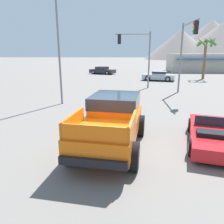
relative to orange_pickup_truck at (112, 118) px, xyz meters
The scene contains 10 objects.
ground_plane 1.10m from the orange_pickup_truck, 38.76° to the right, with size 320.00×320.00×0.00m, color slate.
orange_pickup_truck is the anchor object (origin of this frame).
red_convertible_car 4.13m from the orange_pickup_truck, ahead, with size 2.89×4.60×1.02m.
parked_car_dark 29.93m from the orange_pickup_truck, 96.23° to the left, with size 4.71×3.40×1.23m.
parked_car_silver 21.60m from the orange_pickup_truck, 76.47° to the left, with size 4.48×2.91×1.23m.
traffic_light_main 12.40m from the orange_pickup_truck, 62.78° to the left, with size 0.38×4.22×6.03m.
traffic_light_crosswalk 15.08m from the orange_pickup_truck, 83.65° to the left, with size 3.54×0.38×5.59m.
street_lamp_post 8.98m from the orange_pickup_truck, 119.64° to the left, with size 0.90×0.24×8.38m.
palm_tree_tall 26.06m from the orange_pickup_truck, 63.67° to the left, with size 2.80×2.71×5.67m.
storefront_building 38.89m from the orange_pickup_truck, 67.14° to the left, with size 11.70×7.01×3.33m.
Camera 1 is at (0.28, -8.05, 3.58)m, focal length 35.00 mm.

